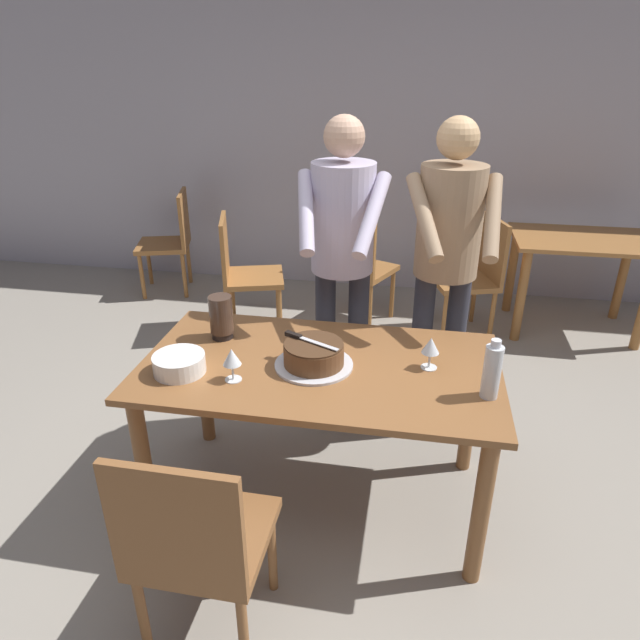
{
  "coord_description": "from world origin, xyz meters",
  "views": [
    {
      "loc": [
        0.38,
        -2.1,
        1.97
      ],
      "look_at": [
        -0.02,
        0.13,
        0.9
      ],
      "focal_mm": 31.66,
      "sensor_mm": 36.0,
      "label": 1
    }
  ],
  "objects_px": {
    "cake_on_platter": "(314,355)",
    "wine_glass_far": "(232,358)",
    "main_dining_table": "(320,386)",
    "background_chair_0": "(358,265)",
    "plate_stack": "(179,364)",
    "hurricane_lamp": "(221,317)",
    "background_chair_3": "(474,273)",
    "person_standing_beside": "(447,251)",
    "chair_near_side": "(196,541)",
    "cake_knife": "(300,338)",
    "background_chair_2": "(171,238)",
    "person_cutting_cake": "(343,247)",
    "wine_glass_near": "(431,347)",
    "background_chair_1": "(243,270)",
    "water_bottle": "(492,371)",
    "background_table": "(579,259)"
  },
  "relations": [
    {
      "from": "cake_on_platter",
      "to": "wine_glass_far",
      "type": "distance_m",
      "value": 0.36
    },
    {
      "from": "main_dining_table",
      "to": "background_chair_0",
      "type": "relative_size",
      "value": 1.73
    },
    {
      "from": "plate_stack",
      "to": "hurricane_lamp",
      "type": "height_order",
      "value": "hurricane_lamp"
    },
    {
      "from": "plate_stack",
      "to": "hurricane_lamp",
      "type": "relative_size",
      "value": 1.05
    },
    {
      "from": "main_dining_table",
      "to": "plate_stack",
      "type": "relative_size",
      "value": 7.07
    },
    {
      "from": "plate_stack",
      "to": "background_chair_3",
      "type": "distance_m",
      "value": 2.58
    },
    {
      "from": "person_standing_beside",
      "to": "chair_near_side",
      "type": "relative_size",
      "value": 1.91
    },
    {
      "from": "cake_knife",
      "to": "background_chair_2",
      "type": "bearing_deg",
      "value": 125.12
    },
    {
      "from": "cake_knife",
      "to": "person_cutting_cake",
      "type": "xyz_separation_m",
      "value": [
        0.09,
        0.63,
        0.21
      ]
    },
    {
      "from": "cake_on_platter",
      "to": "person_cutting_cake",
      "type": "height_order",
      "value": "person_cutting_cake"
    },
    {
      "from": "cake_knife",
      "to": "background_chair_2",
      "type": "relative_size",
      "value": 0.28
    },
    {
      "from": "cake_knife",
      "to": "hurricane_lamp",
      "type": "height_order",
      "value": "hurricane_lamp"
    },
    {
      "from": "wine_glass_near",
      "to": "background_chair_1",
      "type": "bearing_deg",
      "value": 129.12
    },
    {
      "from": "water_bottle",
      "to": "hurricane_lamp",
      "type": "distance_m",
      "value": 1.24
    },
    {
      "from": "hurricane_lamp",
      "to": "background_chair_0",
      "type": "relative_size",
      "value": 0.23
    },
    {
      "from": "wine_glass_far",
      "to": "background_table",
      "type": "height_order",
      "value": "wine_glass_far"
    },
    {
      "from": "wine_glass_near",
      "to": "background_chair_1",
      "type": "distance_m",
      "value": 2.2
    },
    {
      "from": "water_bottle",
      "to": "main_dining_table",
      "type": "bearing_deg",
      "value": 169.09
    },
    {
      "from": "cake_on_platter",
      "to": "background_chair_1",
      "type": "relative_size",
      "value": 0.38
    },
    {
      "from": "background_chair_1",
      "to": "background_chair_0",
      "type": "bearing_deg",
      "value": 18.17
    },
    {
      "from": "person_cutting_cake",
      "to": "background_table",
      "type": "relative_size",
      "value": 1.72
    },
    {
      "from": "cake_on_platter",
      "to": "hurricane_lamp",
      "type": "bearing_deg",
      "value": 158.32
    },
    {
      "from": "wine_glass_far",
      "to": "background_chair_0",
      "type": "xyz_separation_m",
      "value": [
        0.26,
        2.2,
        -0.36
      ]
    },
    {
      "from": "hurricane_lamp",
      "to": "background_chair_0",
      "type": "xyz_separation_m",
      "value": [
        0.43,
        1.84,
        -0.37
      ]
    },
    {
      "from": "hurricane_lamp",
      "to": "background_chair_3",
      "type": "height_order",
      "value": "hurricane_lamp"
    },
    {
      "from": "person_cutting_cake",
      "to": "background_chair_3",
      "type": "height_order",
      "value": "person_cutting_cake"
    },
    {
      "from": "wine_glass_near",
      "to": "background_chair_0",
      "type": "distance_m",
      "value": 2.06
    },
    {
      "from": "background_chair_3",
      "to": "wine_glass_near",
      "type": "bearing_deg",
      "value": -99.96
    },
    {
      "from": "water_bottle",
      "to": "background_chair_1",
      "type": "bearing_deg",
      "value": 130.62
    },
    {
      "from": "main_dining_table",
      "to": "background_table",
      "type": "xyz_separation_m",
      "value": [
        1.59,
        2.2,
        -0.06
      ]
    },
    {
      "from": "plate_stack",
      "to": "water_bottle",
      "type": "bearing_deg",
      "value": 1.76
    },
    {
      "from": "person_standing_beside",
      "to": "background_chair_2",
      "type": "height_order",
      "value": "person_standing_beside"
    },
    {
      "from": "cake_knife",
      "to": "person_cutting_cake",
      "type": "height_order",
      "value": "person_cutting_cake"
    },
    {
      "from": "wine_glass_near",
      "to": "background_table",
      "type": "relative_size",
      "value": 0.14
    },
    {
      "from": "cake_knife",
      "to": "water_bottle",
      "type": "distance_m",
      "value": 0.8
    },
    {
      "from": "cake_knife",
      "to": "background_chair_0",
      "type": "relative_size",
      "value": 0.28
    },
    {
      "from": "water_bottle",
      "to": "chair_near_side",
      "type": "relative_size",
      "value": 0.28
    },
    {
      "from": "plate_stack",
      "to": "chair_near_side",
      "type": "relative_size",
      "value": 0.24
    },
    {
      "from": "wine_glass_far",
      "to": "cake_knife",
      "type": "bearing_deg",
      "value": 40.06
    },
    {
      "from": "plate_stack",
      "to": "wine_glass_far",
      "type": "relative_size",
      "value": 1.53
    },
    {
      "from": "background_table",
      "to": "background_chair_0",
      "type": "relative_size",
      "value": 1.11
    },
    {
      "from": "background_chair_1",
      "to": "background_chair_2",
      "type": "xyz_separation_m",
      "value": [
        -0.87,
        0.68,
        0.0
      ]
    },
    {
      "from": "background_chair_3",
      "to": "wine_glass_far",
      "type": "bearing_deg",
      "value": -117.48
    },
    {
      "from": "main_dining_table",
      "to": "wine_glass_far",
      "type": "xyz_separation_m",
      "value": [
        -0.33,
        -0.2,
        0.22
      ]
    },
    {
      "from": "hurricane_lamp",
      "to": "background_chair_1",
      "type": "xyz_separation_m",
      "value": [
        -0.4,
        1.56,
        -0.37
      ]
    },
    {
      "from": "background_table",
      "to": "background_chair_1",
      "type": "xyz_separation_m",
      "value": [
        -2.49,
        -0.47,
        -0.09
      ]
    },
    {
      "from": "background_chair_0",
      "to": "plate_stack",
      "type": "bearing_deg",
      "value": -103.05
    },
    {
      "from": "hurricane_lamp",
      "to": "person_standing_beside",
      "type": "height_order",
      "value": "person_standing_beside"
    },
    {
      "from": "cake_on_platter",
      "to": "water_bottle",
      "type": "xyz_separation_m",
      "value": [
        0.72,
        -0.11,
        0.06
      ]
    },
    {
      "from": "person_standing_beside",
      "to": "background_table",
      "type": "xyz_separation_m",
      "value": [
        1.06,
        1.53,
        -0.5
      ]
    }
  ]
}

